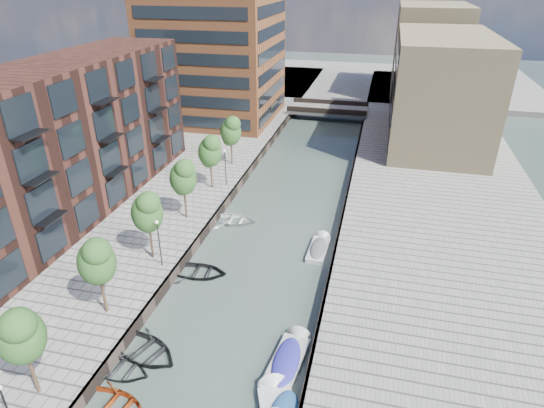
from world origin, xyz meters
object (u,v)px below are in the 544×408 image
at_px(tree_3, 147,211).
at_px(sloop_1, 145,354).
at_px(tree_2, 96,260).
at_px(sloop_3, 233,222).
at_px(motorboat_3, 289,359).
at_px(motorboat_4, 319,248).
at_px(tree_6, 231,130).
at_px(tree_1, 20,333).
at_px(car, 395,136).
at_px(sloop_0, 120,372).
at_px(sloop_4, 199,274).
at_px(tree_4, 183,176).
at_px(bridge, 328,109).
at_px(tree_5, 210,150).

relative_size(tree_3, sloop_1, 1.16).
relative_size(tree_2, sloop_3, 1.26).
height_order(tree_3, motorboat_3, tree_3).
relative_size(tree_3, motorboat_4, 1.32).
bearing_deg(motorboat_4, motorboat_3, -89.83).
xyz_separation_m(tree_6, motorboat_3, (13.11, -28.57, -5.10)).
xyz_separation_m(tree_1, tree_2, (0.00, 7.00, 0.00)).
bearing_deg(sloop_3, car, -35.00).
distance_m(sloop_0, sloop_4, 10.77).
xyz_separation_m(tree_6, sloop_3, (4.09, -12.24, -5.31)).
height_order(tree_2, tree_3, same).
relative_size(tree_4, sloop_3, 1.26).
height_order(bridge, sloop_0, bridge).
bearing_deg(sloop_0, tree_4, 13.80).
height_order(tree_6, motorboat_3, tree_6).
bearing_deg(tree_2, sloop_1, -28.92).
bearing_deg(sloop_0, tree_2, 42.46).
xyz_separation_m(bridge, tree_4, (-8.50, -40.00, 3.92)).
xyz_separation_m(sloop_0, motorboat_3, (10.01, 3.33, 0.21)).
height_order(bridge, motorboat_4, bridge).
relative_size(tree_1, motorboat_4, 1.32).
bearing_deg(car, tree_2, -99.21).
distance_m(sloop_0, sloop_3, 19.68).
xyz_separation_m(tree_2, tree_6, (0.00, 28.00, 0.00)).
bearing_deg(car, motorboat_4, -86.75).
bearing_deg(sloop_3, tree_3, 150.60).
relative_size(tree_3, sloop_3, 1.26).
bearing_deg(tree_3, tree_5, 90.00).
bearing_deg(tree_6, tree_4, -90.00).
relative_size(sloop_3, motorboat_4, 1.05).
xyz_separation_m(tree_2, sloop_3, (4.09, 15.76, -5.31)).
distance_m(sloop_1, motorboat_3, 9.34).
height_order(tree_6, sloop_0, tree_6).
relative_size(tree_4, car, 1.73).
xyz_separation_m(tree_1, sloop_4, (4.06, 13.83, -5.31)).
relative_size(sloop_0, sloop_3, 0.87).
distance_m(tree_6, car, 24.16).
xyz_separation_m(tree_4, car, (19.50, 27.77, -3.72)).
relative_size(sloop_4, motorboat_4, 1.04).
bearing_deg(tree_6, sloop_4, -79.14).
bearing_deg(sloop_1, sloop_4, 18.85).
relative_size(tree_2, sloop_4, 1.27).
height_order(motorboat_3, motorboat_4, motorboat_3).
bearing_deg(tree_4, sloop_3, 23.26).
bearing_deg(sloop_4, sloop_0, 170.50).
relative_size(bridge, sloop_4, 2.77).
height_order(bridge, tree_5, tree_5).
height_order(sloop_3, motorboat_4, motorboat_4).
bearing_deg(tree_4, motorboat_4, -4.80).
height_order(tree_1, tree_4, same).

